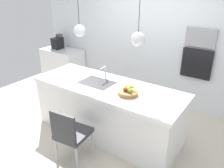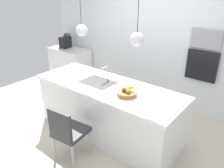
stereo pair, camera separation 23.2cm
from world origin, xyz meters
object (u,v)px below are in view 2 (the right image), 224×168
coffee_machine (65,42)px  fruit_bowl (127,92)px  microwave (206,39)px  chair_near (68,131)px  oven (202,66)px

coffee_machine → fruit_bowl: bearing=-24.7°
microwave → chair_near: microwave is taller
chair_near → coffee_machine: bearing=139.6°
chair_near → oven: bearing=68.1°
coffee_machine → chair_near: (2.52, -2.14, -0.52)m
oven → chair_near: oven is taller
fruit_bowl → oven: oven is taller
fruit_bowl → microwave: 1.84m
chair_near → fruit_bowl: bearing=58.7°
coffee_machine → chair_near: coffee_machine is taller
coffee_machine → oven: (3.50, 0.30, 0.02)m
fruit_bowl → oven: size_ratio=0.54×
microwave → oven: (0.00, 0.00, -0.50)m
oven → chair_near: size_ratio=0.64×
coffee_machine → oven: 3.51m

